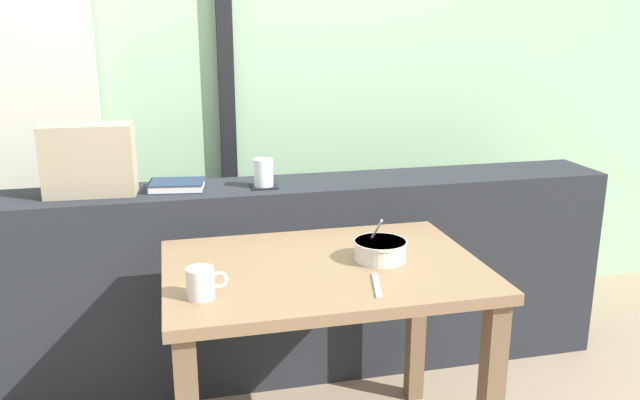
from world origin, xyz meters
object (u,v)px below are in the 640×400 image
object	(u,v)px
breakfast_table	(324,300)
soup_bowl	(380,250)
ceramic_mug	(201,283)
juice_glass	(263,174)
throw_pillow	(89,160)
closed_book	(176,185)
fork_utensil	(377,285)
coaster_square	(264,186)

from	to	relation	value
breakfast_table	soup_bowl	bearing A→B (deg)	0.06
ceramic_mug	juice_glass	bearing A→B (deg)	69.05
ceramic_mug	throw_pillow	bearing A→B (deg)	114.11
breakfast_table	throw_pillow	bearing A→B (deg)	139.80
breakfast_table	closed_book	size ratio (longest dim) A/B	4.33
ceramic_mug	fork_utensil	bearing A→B (deg)	-4.37
breakfast_table	soup_bowl	distance (m)	0.24
breakfast_table	coaster_square	world-z (taller)	coaster_square
coaster_square	closed_book	bearing A→B (deg)	172.80
coaster_square	ceramic_mug	bearing A→B (deg)	-110.95
soup_bowl	throw_pillow	bearing A→B (deg)	145.96
coaster_square	juice_glass	bearing A→B (deg)	180.00
ceramic_mug	closed_book	bearing A→B (deg)	93.27
throw_pillow	breakfast_table	bearing A→B (deg)	-40.20
throw_pillow	juice_glass	bearing A→B (deg)	-3.23
closed_book	soup_bowl	xyz separation A→B (m)	(0.61, -0.62, -0.09)
coaster_square	throw_pillow	xyz separation A→B (m)	(-0.63, 0.04, 0.13)
juice_glass	ceramic_mug	bearing A→B (deg)	-110.95
soup_bowl	ceramic_mug	distance (m)	0.58
closed_book	ceramic_mug	world-z (taller)	closed_book
juice_glass	coaster_square	bearing A→B (deg)	0.00
juice_glass	ceramic_mug	world-z (taller)	juice_glass
soup_bowl	fork_utensil	size ratio (longest dim) A/B	0.99
soup_bowl	ceramic_mug	xyz separation A→B (m)	(-0.56, -0.16, 0.01)
breakfast_table	throw_pillow	world-z (taller)	throw_pillow
juice_glass	fork_utensil	xyz separation A→B (m)	(0.20, -0.78, -0.16)
juice_glass	throw_pillow	world-z (taller)	throw_pillow
coaster_square	closed_book	size ratio (longest dim) A/B	0.44
closed_book	fork_utensil	world-z (taller)	closed_book
breakfast_table	ceramic_mug	bearing A→B (deg)	-156.92
closed_book	ceramic_mug	distance (m)	0.79
throw_pillow	ceramic_mug	distance (m)	0.87
throw_pillow	fork_utensil	world-z (taller)	throw_pillow
breakfast_table	juice_glass	world-z (taller)	juice_glass
juice_glass	soup_bowl	xyz separation A→B (m)	(0.28, -0.58, -0.13)
juice_glass	closed_book	distance (m)	0.33
throw_pillow	fork_utensil	size ratio (longest dim) A/B	1.88
soup_bowl	fork_utensil	world-z (taller)	soup_bowl
coaster_square	fork_utensil	xyz separation A→B (m)	(0.20, -0.78, -0.11)
closed_book	coaster_square	bearing A→B (deg)	-7.20
soup_bowl	juice_glass	bearing A→B (deg)	115.71
breakfast_table	closed_book	xyz separation A→B (m)	(-0.42, 0.62, 0.24)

